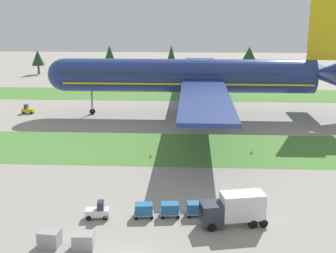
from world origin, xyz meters
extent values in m
cube|color=#4C8438|center=(0.00, 34.01, 0.00)|extent=(320.00, 17.89, 0.01)
cube|color=#4C8438|center=(0.00, 81.79, 0.00)|extent=(320.00, 17.89, 0.01)
cylinder|color=navy|center=(4.60, 57.90, 8.59)|extent=(52.84, 7.08, 7.01)
sphere|color=navy|center=(-21.81, 57.93, 8.59)|extent=(6.87, 6.87, 6.87)
cone|color=navy|center=(33.60, 57.87, 9.12)|extent=(9.03, 6.67, 6.66)
cube|color=yellow|center=(4.60, 57.90, 7.37)|extent=(51.55, 7.21, 0.36)
cube|color=#283342|center=(1.38, 57.91, 9.47)|extent=(46.40, 7.14, 0.44)
cube|color=navy|center=(7.80, 36.67, 7.89)|extent=(8.42, 35.45, 0.63)
cylinder|color=#A3A3A8|center=(6.55, 41.99, 5.58)|extent=(5.16, 3.86, 3.86)
cube|color=navy|center=(7.85, 79.13, 7.89)|extent=(8.42, 35.45, 0.63)
cylinder|color=#A3A3A8|center=(6.59, 73.81, 5.58)|extent=(5.16, 3.86, 3.86)
cube|color=navy|center=(32.96, 66.42, 9.65)|extent=(4.71, 12.89, 0.44)
cube|color=yellow|center=(32.95, 57.87, 18.06)|extent=(7.54, 0.77, 11.93)
cylinder|color=#A3A3A8|center=(-16.01, 57.93, 4.07)|extent=(0.44, 0.44, 6.94)
cylinder|color=black|center=(-16.01, 57.93, 0.60)|extent=(1.20, 0.42, 1.20)
cylinder|color=#A3A3A8|center=(8.82, 53.69, 4.20)|extent=(0.44, 0.44, 6.69)
cylinder|color=black|center=(8.82, 53.69, 0.85)|extent=(1.70, 0.60, 1.70)
cylinder|color=#A3A3A8|center=(8.83, 62.11, 4.20)|extent=(0.44, 0.44, 6.69)
cylinder|color=black|center=(8.83, 62.11, 0.85)|extent=(1.70, 0.60, 1.70)
cube|color=silver|center=(-4.62, 8.31, 0.69)|extent=(2.73, 1.57, 0.77)
cube|color=#283342|center=(-4.23, 8.35, 1.52)|extent=(0.81, 1.16, 0.90)
cylinder|color=black|center=(-5.46, 7.67, 0.30)|extent=(0.62, 0.26, 0.60)
cylinder|color=black|center=(-5.58, 8.76, 0.30)|extent=(0.62, 0.26, 0.60)
cylinder|color=black|center=(-3.65, 7.86, 0.30)|extent=(0.62, 0.26, 0.60)
cylinder|color=black|center=(-3.77, 8.96, 0.30)|extent=(0.62, 0.26, 0.60)
cube|color=#A3A3A8|center=(0.45, 8.86, 0.40)|extent=(2.35, 1.73, 0.10)
cube|color=#23669E|center=(0.45, 8.86, 1.00)|extent=(2.07, 1.52, 1.10)
cylinder|color=black|center=(-0.30, 8.09, 0.20)|extent=(0.41, 0.16, 0.40)
cylinder|color=black|center=(-0.45, 9.46, 0.20)|extent=(0.41, 0.16, 0.40)
cylinder|color=black|center=(1.36, 8.27, 0.20)|extent=(0.41, 0.16, 0.40)
cylinder|color=black|center=(1.21, 9.64, 0.20)|extent=(0.41, 0.16, 0.40)
cube|color=#A3A3A8|center=(3.34, 9.18, 0.40)|extent=(2.35, 1.73, 0.10)
cube|color=#23669E|center=(3.34, 9.18, 1.00)|extent=(2.07, 1.52, 1.10)
cylinder|color=black|center=(2.58, 8.40, 0.20)|extent=(0.41, 0.16, 0.40)
cylinder|color=black|center=(2.43, 9.77, 0.20)|extent=(0.41, 0.16, 0.40)
cylinder|color=black|center=(4.24, 8.58, 0.20)|extent=(0.41, 0.16, 0.40)
cylinder|color=black|center=(4.09, 9.95, 0.20)|extent=(0.41, 0.16, 0.40)
cube|color=#A3A3A8|center=(6.22, 9.49, 0.40)|extent=(2.35, 1.73, 0.10)
cube|color=#23669E|center=(6.22, 9.49, 1.00)|extent=(2.07, 1.52, 1.10)
cylinder|color=black|center=(5.46, 8.71, 0.20)|extent=(0.41, 0.16, 0.40)
cylinder|color=black|center=(5.31, 10.09, 0.20)|extent=(0.41, 0.16, 0.40)
cylinder|color=black|center=(7.13, 8.89, 0.20)|extent=(0.41, 0.16, 0.40)
cylinder|color=black|center=(6.98, 10.27, 0.20)|extent=(0.41, 0.16, 0.40)
cube|color=#2D333D|center=(7.83, 6.93, 1.58)|extent=(2.63, 2.70, 2.20)
cube|color=#283342|center=(6.79, 6.71, 2.02)|extent=(0.50, 2.04, 0.97)
cube|color=silver|center=(11.11, 7.62, 2.18)|extent=(4.88, 3.17, 2.80)
cylinder|color=black|center=(7.82, 5.91, 0.48)|extent=(1.00, 0.49, 0.96)
cylinder|color=black|center=(7.41, 7.86, 0.48)|extent=(1.00, 0.49, 0.96)
cylinder|color=black|center=(12.19, 6.82, 0.48)|extent=(1.00, 0.49, 0.96)
cylinder|color=black|center=(11.78, 8.78, 0.48)|extent=(1.00, 0.49, 0.96)
cylinder|color=black|center=(13.30, 7.05, 0.48)|extent=(1.00, 0.49, 0.96)
cylinder|color=black|center=(12.89, 9.01, 0.48)|extent=(1.00, 0.49, 0.96)
cube|color=yellow|center=(-30.32, 57.94, 0.69)|extent=(2.60, 1.30, 0.77)
cube|color=#283342|center=(-30.71, 57.94, 1.52)|extent=(0.70, 1.09, 0.90)
cylinder|color=black|center=(-29.41, 58.49, 0.30)|extent=(0.60, 0.20, 0.60)
cylinder|color=black|center=(-29.41, 57.39, 0.30)|extent=(0.60, 0.20, 0.60)
cylinder|color=black|center=(-31.23, 58.50, 0.30)|extent=(0.60, 0.20, 0.60)
cylinder|color=black|center=(-31.23, 57.40, 0.30)|extent=(0.60, 0.20, 0.60)
cylinder|color=black|center=(10.31, 11.74, 0.42)|extent=(0.18, 0.18, 0.85)
cylinder|color=black|center=(10.50, 11.64, 0.42)|extent=(0.18, 0.18, 0.85)
cylinder|color=orange|center=(10.41, 11.69, 1.16)|extent=(0.36, 0.36, 0.62)
sphere|color=tan|center=(10.41, 11.69, 1.62)|extent=(0.24, 0.24, 0.24)
cylinder|color=orange|center=(10.20, 11.80, 1.13)|extent=(0.10, 0.10, 0.58)
cylinder|color=orange|center=(10.61, 11.58, 1.13)|extent=(0.10, 0.10, 0.58)
cube|color=#A3A3A8|center=(-4.64, 1.88, 0.78)|extent=(2.09, 1.71, 1.56)
cube|color=#A3A3A8|center=(-8.03, 2.13, 0.81)|extent=(2.15, 1.79, 1.63)
cone|color=orange|center=(15.21, 31.98, 0.28)|extent=(0.44, 0.44, 0.56)
cone|color=orange|center=(-0.66, 29.30, 0.26)|extent=(0.44, 0.44, 0.51)
cylinder|color=#4C3823|center=(-48.07, 117.73, 1.55)|extent=(0.70, 0.70, 3.10)
cone|color=#1E4223|center=(-48.07, 117.73, 5.72)|extent=(4.35, 4.35, 5.24)
cylinder|color=#4C3823|center=(-23.13, 119.32, 1.55)|extent=(0.70, 0.70, 3.11)
cone|color=#1E4223|center=(-23.13, 119.32, 6.56)|extent=(4.68, 4.68, 6.91)
cylinder|color=#4C3823|center=(-1.66, 120.48, 1.27)|extent=(0.70, 0.70, 2.54)
cone|color=#1E4223|center=(-1.66, 120.48, 6.26)|extent=(4.14, 4.14, 7.43)
cylinder|color=#4C3823|center=(25.36, 121.45, 1.99)|extent=(0.70, 0.70, 3.99)
cone|color=#1E4223|center=(25.36, 121.45, 6.75)|extent=(5.67, 5.67, 5.53)
cylinder|color=#4C3823|center=(46.84, 121.62, 1.52)|extent=(0.70, 0.70, 3.03)
cone|color=#1E4223|center=(46.84, 121.62, 6.37)|extent=(5.48, 5.48, 6.67)
camera|label=1|loc=(5.56, -36.52, 22.44)|focal=48.01mm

